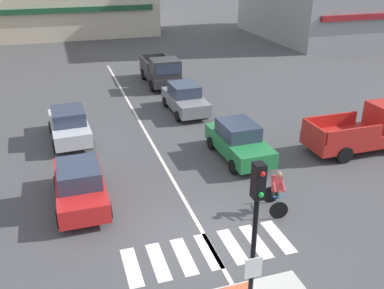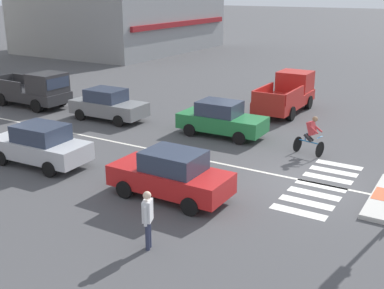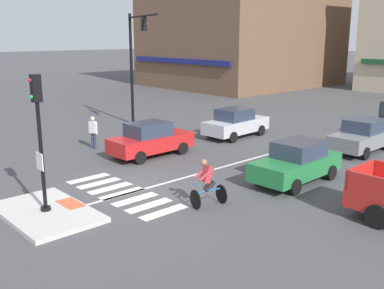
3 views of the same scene
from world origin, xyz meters
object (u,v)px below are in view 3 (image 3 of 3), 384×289
at_px(traffic_light_mast, 135,53).
at_px(car_silver_westbound_far, 236,123).
at_px(car_grey_eastbound_far, 363,136).
at_px(car_green_eastbound_mid, 297,162).
at_px(car_red_westbound_near, 150,139).
at_px(cyclist, 207,182).
at_px(pedestrian_at_curb_left, 93,130).
at_px(signal_pole, 39,131).

relative_size(traffic_light_mast, car_silver_westbound_far, 1.67).
bearing_deg(traffic_light_mast, car_grey_eastbound_far, 19.18).
bearing_deg(car_green_eastbound_mid, car_silver_westbound_far, 148.79).
height_order(car_red_westbound_near, car_green_eastbound_mid, same).
height_order(car_grey_eastbound_far, cyclist, cyclist).
bearing_deg(car_grey_eastbound_far, car_red_westbound_near, -128.21).
xyz_separation_m(car_grey_eastbound_far, car_red_westbound_near, (-6.49, -8.24, 0.00)).
xyz_separation_m(cyclist, pedestrian_at_curb_left, (-9.63, 1.33, 0.11)).
height_order(signal_pole, car_grey_eastbound_far, signal_pole).
bearing_deg(traffic_light_mast, pedestrian_at_curb_left, -57.36).
xyz_separation_m(car_grey_eastbound_far, pedestrian_at_curb_left, (-9.56, -9.54, 0.17)).
bearing_deg(traffic_light_mast, car_green_eastbound_mid, -8.33).
height_order(traffic_light_mast, car_red_westbound_near, traffic_light_mast).
height_order(signal_pole, pedestrian_at_curb_left, signal_pole).
relative_size(car_silver_westbound_far, cyclist, 2.49).
xyz_separation_m(car_silver_westbound_far, pedestrian_at_curb_left, (-3.03, -7.42, 0.17)).
bearing_deg(car_red_westbound_near, pedestrian_at_curb_left, -157.13).
distance_m(signal_pole, car_silver_westbound_far, 13.72).
bearing_deg(car_silver_westbound_far, signal_pole, -74.69).
distance_m(car_grey_eastbound_far, car_silver_westbound_far, 6.87).
relative_size(car_grey_eastbound_far, car_green_eastbound_mid, 1.00).
xyz_separation_m(car_silver_westbound_far, car_red_westbound_near, (0.05, -6.12, 0.00)).
bearing_deg(car_red_westbound_near, car_silver_westbound_far, 90.45).
xyz_separation_m(traffic_light_mast, car_silver_westbound_far, (6.28, 2.34, -3.76)).
bearing_deg(car_red_westbound_near, signal_pole, -63.09).
height_order(car_red_westbound_near, cyclist, cyclist).
bearing_deg(traffic_light_mast, cyclist, -26.44).
bearing_deg(cyclist, pedestrian_at_curb_left, 172.16).
distance_m(car_grey_eastbound_far, pedestrian_at_curb_left, 13.51).
xyz_separation_m(car_red_westbound_near, cyclist, (6.56, -2.62, 0.06)).
bearing_deg(car_silver_westbound_far, cyclist, -52.95).
distance_m(car_grey_eastbound_far, car_red_westbound_near, 10.49).
height_order(traffic_light_mast, car_grey_eastbound_far, traffic_light_mast).
relative_size(cyclist, pedestrian_at_curb_left, 1.01).
bearing_deg(traffic_light_mast, car_red_westbound_near, -30.87).
relative_size(signal_pole, traffic_light_mast, 0.62).
distance_m(signal_pole, traffic_light_mast, 14.70).
bearing_deg(signal_pole, pedestrian_at_curb_left, 139.38).
distance_m(car_silver_westbound_far, car_green_eastbound_mid, 8.30).
distance_m(car_silver_westbound_far, car_red_westbound_near, 6.12).
height_order(signal_pole, car_silver_westbound_far, signal_pole).
relative_size(car_red_westbound_near, pedestrian_at_curb_left, 2.46).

